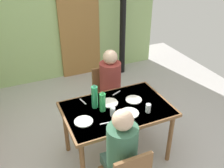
{
  "coord_description": "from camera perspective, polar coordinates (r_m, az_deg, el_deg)",
  "views": [
    {
      "loc": [
        -0.78,
        -2.31,
        2.54
      ],
      "look_at": [
        0.29,
        0.11,
        1.01
      ],
      "focal_mm": 41.24,
      "sensor_mm": 36.0,
      "label": 1
    }
  ],
  "objects": [
    {
      "name": "wall_back",
      "position": [
        4.96,
        -14.81,
        15.8
      ],
      "size": [
        4.5,
        0.1,
        2.79
      ],
      "primitive_type": "cube",
      "color": "#A1C47B",
      "rests_on": "ground_plane"
    },
    {
      "name": "dinner_plate_near_right",
      "position": [
        3.15,
        -0.61,
        -4.17
      ],
      "size": [
        0.21,
        0.21,
        0.01
      ],
      "primitive_type": "cylinder",
      "color": "white",
      "rests_on": "dining_table"
    },
    {
      "name": "dinner_plate_far_side",
      "position": [
        2.88,
        -6.32,
        -8.24
      ],
      "size": [
        0.21,
        0.21,
        0.01
      ],
      "primitive_type": "cylinder",
      "color": "white",
      "rests_on": "dining_table"
    },
    {
      "name": "door_wooden",
      "position": [
        5.12,
        -7.23,
        12.37
      ],
      "size": [
        0.8,
        0.05,
        2.0
      ],
      "primitive_type": "cube",
      "color": "olive",
      "rests_on": "ground_plane"
    },
    {
      "name": "dining_table",
      "position": [
        3.12,
        1.12,
        -6.57
      ],
      "size": [
        1.27,
        0.83,
        0.76
      ],
      "color": "brown",
      "rests_on": "ground_plane"
    },
    {
      "name": "cutlery_knife_far",
      "position": [
        3.35,
        1.0,
        -2.01
      ],
      "size": [
        0.14,
        0.08,
        0.0
      ],
      "primitive_type": "cube",
      "rotation": [
        0.0,
        0.0,
        0.42
      ],
      "color": "silver",
      "rests_on": "dining_table"
    },
    {
      "name": "chair_far_diner",
      "position": [
        3.87,
        -1.1,
        -1.76
      ],
      "size": [
        0.4,
        0.4,
        0.87
      ],
      "rotation": [
        0.0,
        0.0,
        3.14
      ],
      "color": "brown",
      "rests_on": "ground_plane"
    },
    {
      "name": "water_bottle_green_far",
      "position": [
        3.01,
        -3.86,
        -2.78
      ],
      "size": [
        0.08,
        0.08,
        0.31
      ],
      "color": "#2C985D",
      "rests_on": "dining_table"
    },
    {
      "name": "cutlery_knife_near",
      "position": [
        2.84,
        -1.2,
        -8.61
      ],
      "size": [
        0.15,
        0.03,
        0.0
      ],
      "primitive_type": "cube",
      "rotation": [
        0.0,
        0.0,
        6.19
      ],
      "color": "silver",
      "rests_on": "dining_table"
    },
    {
      "name": "person_far_diner",
      "position": [
        3.62,
        -0.3,
        1.02
      ],
      "size": [
        0.3,
        0.37,
        0.77
      ],
      "rotation": [
        0.0,
        0.0,
        3.14
      ],
      "color": "maroon",
      "rests_on": "ground_plane"
    },
    {
      "name": "cutlery_fork_near",
      "position": [
        3.2,
        -6.47,
        -3.88
      ],
      "size": [
        0.05,
        0.15,
        0.0
      ],
      "primitive_type": "cube",
      "rotation": [
        0.0,
        0.0,
        4.92
      ],
      "color": "silver",
      "rests_on": "dining_table"
    },
    {
      "name": "drinking_glass_by_far_diner",
      "position": [
        3.01,
        8.03,
        -5.33
      ],
      "size": [
        0.06,
        0.06,
        0.11
      ],
      "primitive_type": "cylinder",
      "color": "silver",
      "rests_on": "dining_table"
    },
    {
      "name": "stove_pipe_column",
      "position": [
        5.06,
        2.48,
        16.98
      ],
      "size": [
        0.12,
        0.12,
        2.79
      ],
      "primitive_type": "cylinder",
      "color": "black",
      "rests_on": "ground_plane"
    },
    {
      "name": "dinner_plate_far_center",
      "position": [
        2.99,
        3.84,
        -6.44
      ],
      "size": [
        0.22,
        0.22,
        0.01
      ],
      "primitive_type": "cylinder",
      "color": "white",
      "rests_on": "dining_table"
    },
    {
      "name": "person_near_diner",
      "position": [
        2.54,
        2.11,
        -13.82
      ],
      "size": [
        0.3,
        0.37,
        0.77
      ],
      "color": "#3F5E51",
      "rests_on": "ground_plane"
    },
    {
      "name": "dinner_plate_near_left",
      "position": [
        3.22,
        4.84,
        -3.48
      ],
      "size": [
        0.2,
        0.2,
        0.01
      ],
      "primitive_type": "cylinder",
      "color": "white",
      "rests_on": "dining_table"
    },
    {
      "name": "drinking_glass_by_near_diner",
      "position": [
        2.92,
        0.15,
        -6.16
      ],
      "size": [
        0.06,
        0.06,
        0.1
      ],
      "primitive_type": "cylinder",
      "color": "silver",
      "rests_on": "dining_table"
    },
    {
      "name": "water_bottle_green_near",
      "position": [
        2.96,
        -2.12,
        -3.93
      ],
      "size": [
        0.07,
        0.07,
        0.26
      ],
      "color": "green",
      "rests_on": "dining_table"
    },
    {
      "name": "ground_plane",
      "position": [
        3.52,
        -3.81,
        -16.21
      ],
      "size": [
        6.39,
        6.39,
        0.0
      ],
      "primitive_type": "plane",
      "color": "#B6B1B0"
    }
  ]
}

